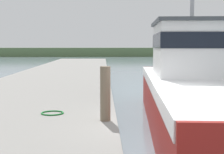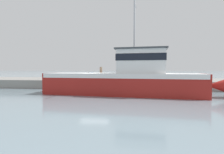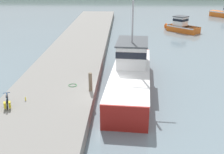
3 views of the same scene
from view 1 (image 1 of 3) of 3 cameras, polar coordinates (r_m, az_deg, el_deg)
fishing_boat_main at (r=11.89m, az=13.12°, el=-1.79°), size 3.87×14.71×8.43m
boat_orange_near at (r=35.12m, az=17.14°, el=1.97°), size 5.05×4.97×2.33m
mooring_post at (r=8.50m, az=-1.12°, el=-2.78°), size 0.26×0.26×1.36m
hose_coil at (r=9.61m, az=-9.88°, el=-5.91°), size 0.62×0.62×0.04m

